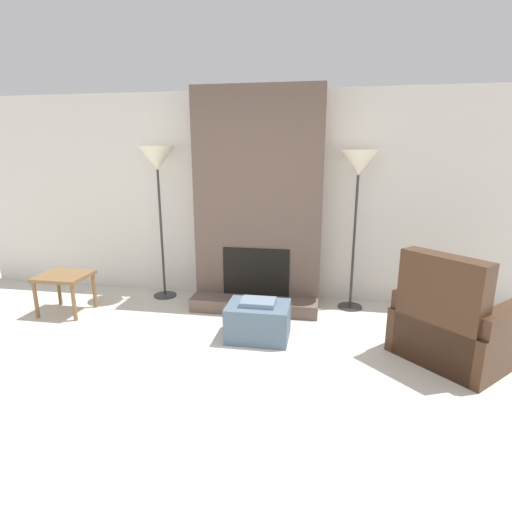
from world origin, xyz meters
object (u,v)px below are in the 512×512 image
at_px(armchair, 451,328).
at_px(floor_lamp_left, 157,164).
at_px(ottoman, 258,321).
at_px(floor_lamp_right, 359,169).
at_px(side_table, 64,281).

distance_m(armchair, floor_lamp_left, 3.72).
xyz_separation_m(ottoman, floor_lamp_left, (-1.44, 1.02, 1.53)).
bearing_deg(armchair, ottoman, 40.91).
distance_m(armchair, floor_lamp_right, 1.97).
bearing_deg(floor_lamp_left, side_table, -141.99).
height_order(side_table, floor_lamp_left, floor_lamp_left).
relative_size(floor_lamp_left, floor_lamp_right, 1.02).
bearing_deg(floor_lamp_right, ottoman, -134.04).
bearing_deg(side_table, floor_lamp_left, 38.01).
height_order(ottoman, armchair, armchair).
relative_size(ottoman, armchair, 0.52).
bearing_deg(ottoman, armchair, -4.34).
relative_size(ottoman, floor_lamp_left, 0.33).
relative_size(armchair, floor_lamp_left, 0.63).
bearing_deg(floor_lamp_left, ottoman, -35.39).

